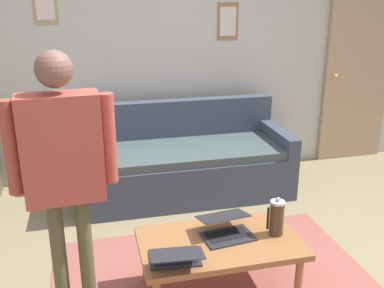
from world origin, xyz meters
TOP-DOWN VIEW (x-y plane):
  - back_wall at (0.00, -2.20)m, footprint 7.04×0.11m
  - interior_door at (-2.31, -2.11)m, footprint 0.82×0.09m
  - couch at (-0.09, -1.60)m, footprint 2.09×0.87m
  - coffee_table at (0.01, 0.04)m, footprint 1.04×0.61m
  - laptop_left at (-0.05, -0.02)m, footprint 0.37×0.34m
  - laptop_center at (0.34, 0.22)m, footprint 0.33×0.36m
  - french_press at (-0.37, 0.04)m, footprint 0.12×0.10m
  - person_standing at (0.93, 0.11)m, footprint 0.59×0.22m

SIDE VIEW (x-z plane):
  - couch at x=-0.09m, z-range -0.13..0.75m
  - coffee_table at x=0.01m, z-range 0.16..0.56m
  - laptop_left at x=-0.05m, z-range 0.38..0.52m
  - laptop_center at x=0.34m, z-range 0.38..0.52m
  - french_press at x=-0.37m, z-range 0.39..0.66m
  - interior_door at x=-2.31m, z-range 0.00..2.05m
  - person_standing at x=0.93m, z-range 0.23..1.89m
  - back_wall at x=0.00m, z-range 0.00..2.70m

